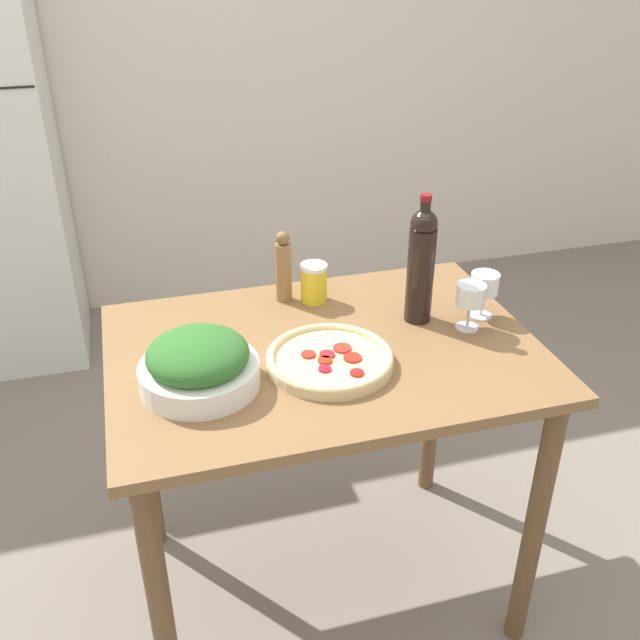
{
  "coord_description": "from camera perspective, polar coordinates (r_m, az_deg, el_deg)",
  "views": [
    {
      "loc": [
        -0.44,
        -1.52,
        1.86
      ],
      "look_at": [
        0.0,
        0.04,
        0.95
      ],
      "focal_mm": 40.0,
      "sensor_mm": 36.0,
      "label": 1
    }
  ],
  "objects": [
    {
      "name": "wall_back",
      "position": [
        3.74,
        -9.45,
        20.46
      ],
      "size": [
        6.4,
        0.08,
        2.6
      ],
      "color": "silver",
      "rests_on": "ground_plane"
    },
    {
      "name": "ground_plane",
      "position": [
        2.44,
        0.27,
        -20.21
      ],
      "size": [
        14.0,
        14.0,
        0.0
      ],
      "primitive_type": "plane",
      "color": "slate"
    },
    {
      "name": "salt_canister",
      "position": [
        2.06,
        -0.5,
        3.0
      ],
      "size": [
        0.08,
        0.08,
        0.12
      ],
      "color": "yellow",
      "rests_on": "prep_counter"
    },
    {
      "name": "wine_glass_far",
      "position": [
        2.01,
        13.02,
        2.71
      ],
      "size": [
        0.08,
        0.08,
        0.13
      ],
      "color": "silver",
      "rests_on": "prep_counter"
    },
    {
      "name": "prep_counter",
      "position": [
        1.94,
        0.32,
        -5.77
      ],
      "size": [
        1.11,
        0.79,
        0.89
      ],
      "color": "brown",
      "rests_on": "ground_plane"
    },
    {
      "name": "salad_bowl",
      "position": [
        1.7,
        -9.68,
        -3.49
      ],
      "size": [
        0.29,
        0.29,
        0.14
      ],
      "color": "white",
      "rests_on": "prep_counter"
    },
    {
      "name": "wine_glass_near",
      "position": [
        1.94,
        11.95,
        1.81
      ],
      "size": [
        0.08,
        0.08,
        0.13
      ],
      "color": "silver",
      "rests_on": "prep_counter"
    },
    {
      "name": "pepper_mill",
      "position": [
        2.05,
        -2.95,
        4.2
      ],
      "size": [
        0.05,
        0.05,
        0.21
      ],
      "color": "olive",
      "rests_on": "prep_counter"
    },
    {
      "name": "wine_bottle",
      "position": [
        1.93,
        8.09,
        4.52
      ],
      "size": [
        0.07,
        0.07,
        0.36
      ],
      "color": "black",
      "rests_on": "prep_counter"
    },
    {
      "name": "homemade_pizza",
      "position": [
        1.78,
        0.79,
        -3.14
      ],
      "size": [
        0.32,
        0.32,
        0.04
      ],
      "color": "#DBC189",
      "rests_on": "prep_counter"
    }
  ]
}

